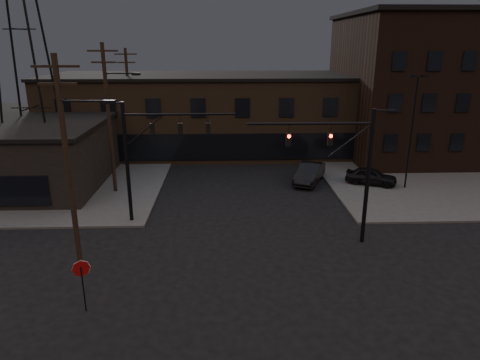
% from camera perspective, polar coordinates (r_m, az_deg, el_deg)
% --- Properties ---
extents(ground, '(140.00, 140.00, 0.00)m').
position_cam_1_polar(ground, '(21.94, 2.77, -13.59)').
color(ground, black).
rests_on(ground, ground).
extents(sidewalk_ne, '(30.00, 30.00, 0.15)m').
position_cam_1_polar(sidewalk_ne, '(48.42, 27.34, 2.20)').
color(sidewalk_ne, '#474744').
rests_on(sidewalk_ne, ground).
extents(sidewalk_nw, '(30.00, 30.00, 0.15)m').
position_cam_1_polar(sidewalk_nw, '(46.84, -27.68, 1.68)').
color(sidewalk_nw, '#474744').
rests_on(sidewalk_nw, ground).
extents(building_row, '(40.00, 12.00, 8.00)m').
position_cam_1_polar(building_row, '(47.28, 0.02, 8.73)').
color(building_row, '#483826').
rests_on(building_row, ground).
extents(building_right, '(22.00, 16.00, 14.00)m').
position_cam_1_polar(building_right, '(50.76, 26.30, 10.98)').
color(building_right, black).
rests_on(building_right, ground).
extents(building_left, '(16.00, 12.00, 5.00)m').
position_cam_1_polar(building_left, '(40.20, -29.11, 2.68)').
color(building_left, black).
rests_on(building_left, ground).
extents(traffic_signal_near, '(7.12, 0.24, 8.00)m').
position_cam_1_polar(traffic_signal_near, '(25.07, 14.38, 2.22)').
color(traffic_signal_near, black).
rests_on(traffic_signal_near, ground).
extents(traffic_signal_far, '(7.12, 0.24, 8.00)m').
position_cam_1_polar(traffic_signal_far, '(27.88, -12.40, 4.07)').
color(traffic_signal_far, black).
rests_on(traffic_signal_far, ground).
extents(stop_sign, '(0.72, 0.33, 2.48)m').
position_cam_1_polar(stop_sign, '(20.23, -20.35, -11.67)').
color(stop_sign, black).
rests_on(stop_sign, ground).
extents(utility_pole_near, '(3.70, 0.28, 11.00)m').
position_cam_1_polar(utility_pole_near, '(22.75, -21.88, 2.36)').
color(utility_pole_near, black).
rests_on(utility_pole_near, ground).
extents(utility_pole_mid, '(3.70, 0.28, 11.50)m').
position_cam_1_polar(utility_pole_mid, '(34.23, -17.00, 8.11)').
color(utility_pole_mid, black).
rests_on(utility_pole_mid, ground).
extents(utility_pole_far, '(2.20, 0.28, 11.00)m').
position_cam_1_polar(utility_pole_far, '(46.08, -14.56, 10.18)').
color(utility_pole_far, black).
rests_on(utility_pole_far, ground).
extents(transmission_tower, '(7.00, 7.00, 25.00)m').
position_cam_1_polar(transmission_tower, '(40.14, -27.37, 17.44)').
color(transmission_tower, black).
rests_on(transmission_tower, ground).
extents(lot_light_a, '(1.50, 0.28, 9.14)m').
position_cam_1_polar(lot_light_a, '(36.31, 22.03, 7.12)').
color(lot_light_a, black).
rests_on(lot_light_a, ground).
extents(lot_light_b, '(1.50, 0.28, 9.14)m').
position_cam_1_polar(lot_light_b, '(43.39, 26.74, 8.07)').
color(lot_light_b, black).
rests_on(lot_light_b, ground).
extents(parked_car_lot_a, '(4.44, 3.18, 1.41)m').
position_cam_1_polar(parked_car_lot_a, '(37.32, 17.09, 0.51)').
color(parked_car_lot_a, black).
rests_on(parked_car_lot_a, sidewalk_ne).
extents(parked_car_lot_b, '(4.25, 1.82, 1.22)m').
position_cam_1_polar(parked_car_lot_b, '(46.63, 24.90, 2.88)').
color(parked_car_lot_b, '#ACACAE').
rests_on(parked_car_lot_b, sidewalk_ne).
extents(car_crossing, '(3.63, 5.25, 1.64)m').
position_cam_1_polar(car_crossing, '(37.02, 9.25, 0.89)').
color(car_crossing, black).
rests_on(car_crossing, ground).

